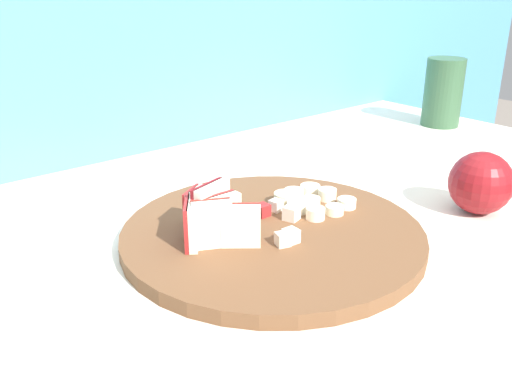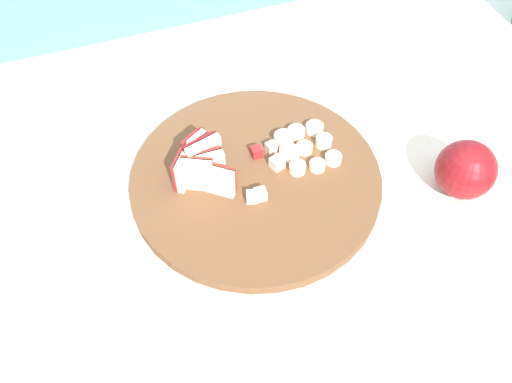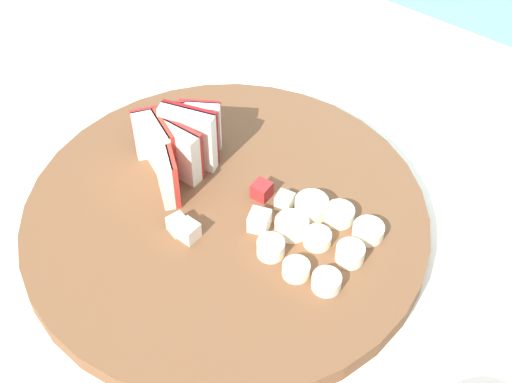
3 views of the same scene
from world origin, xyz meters
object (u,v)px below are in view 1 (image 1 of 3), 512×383
apple_dice_pile (282,220)px  banana_slice_rows (310,200)px  apple_wedge_fan (211,219)px  whole_apple (481,183)px  small_jar (443,92)px  cutting_board (272,235)px

apple_dice_pile → banana_slice_rows: (0.07, 0.02, -0.00)m
apple_wedge_fan → whole_apple: (0.34, -0.13, -0.00)m
apple_dice_pile → small_jar: (0.61, 0.18, 0.04)m
whole_apple → banana_slice_rows: bearing=144.7°
cutting_board → banana_slice_rows: 0.09m
apple_wedge_fan → banana_slice_rows: bearing=0.4°
cutting_board → apple_wedge_fan: (-0.07, 0.02, 0.04)m
banana_slice_rows → apple_wedge_fan: bearing=-179.6°
small_jar → banana_slice_rows: bearing=-163.5°
apple_wedge_fan → small_jar: bearing=13.0°
apple_dice_pile → small_jar: bearing=16.8°
apple_dice_pile → apple_wedge_fan: bearing=165.4°
cutting_board → whole_apple: size_ratio=4.31×
cutting_board → banana_slice_rows: bearing=14.6°
cutting_board → whole_apple: 0.29m
small_jar → apple_dice_pile: bearing=-163.2°
whole_apple → apple_dice_pile: bearing=157.2°
apple_wedge_fan → whole_apple: 0.36m
banana_slice_rows → apple_dice_pile: bearing=-161.5°
apple_wedge_fan → cutting_board: bearing=-15.6°
apple_wedge_fan → banana_slice_rows: 0.16m
apple_wedge_fan → banana_slice_rows: (0.16, 0.00, -0.02)m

